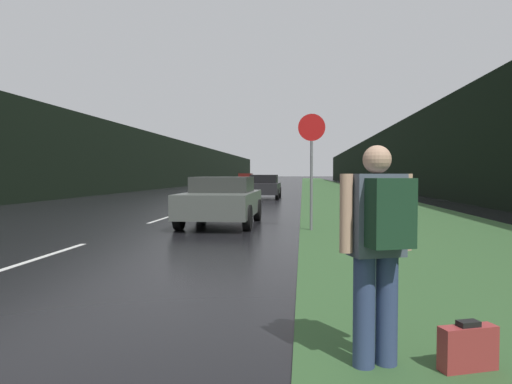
% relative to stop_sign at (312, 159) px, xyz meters
% --- Properties ---
extents(grass_verge, '(6.00, 240.00, 0.02)m').
position_rel_stop_sign_xyz_m(grass_verge, '(2.70, 29.79, -1.84)').
color(grass_verge, '#33562D').
rests_on(grass_verge, ground_plane).
extents(lane_stripe_b, '(0.12, 3.00, 0.01)m').
position_rel_stop_sign_xyz_m(lane_stripe_b, '(-4.79, -4.23, -1.85)').
color(lane_stripe_b, silver).
rests_on(lane_stripe_b, ground_plane).
extents(lane_stripe_c, '(0.12, 3.00, 0.01)m').
position_rel_stop_sign_xyz_m(lane_stripe_c, '(-4.79, 2.77, -1.85)').
color(lane_stripe_c, silver).
rests_on(lane_stripe_c, ground_plane).
extents(lane_stripe_d, '(0.12, 3.00, 0.01)m').
position_rel_stop_sign_xyz_m(lane_stripe_d, '(-4.79, 9.77, -1.85)').
color(lane_stripe_d, silver).
rests_on(lane_stripe_d, ground_plane).
extents(lane_stripe_e, '(0.12, 3.00, 0.01)m').
position_rel_stop_sign_xyz_m(lane_stripe_e, '(-4.79, 16.77, -1.85)').
color(lane_stripe_e, silver).
rests_on(lane_stripe_e, ground_plane).
extents(lane_stripe_f, '(0.12, 3.00, 0.01)m').
position_rel_stop_sign_xyz_m(lane_stripe_f, '(-4.79, 23.77, -1.85)').
color(lane_stripe_f, silver).
rests_on(lane_stripe_f, ground_plane).
extents(treeline_far_side, '(2.00, 140.00, 5.37)m').
position_rel_stop_sign_xyz_m(treeline_far_side, '(-15.29, 39.79, 0.84)').
color(treeline_far_side, black).
rests_on(treeline_far_side, ground_plane).
extents(treeline_near_side, '(2.00, 140.00, 5.82)m').
position_rel_stop_sign_xyz_m(treeline_near_side, '(8.70, 39.79, 1.06)').
color(treeline_near_side, black).
rests_on(treeline_near_side, ground_plane).
extents(stop_sign, '(0.70, 0.07, 3.01)m').
position_rel_stop_sign_xyz_m(stop_sign, '(0.00, 0.00, 0.00)').
color(stop_sign, slate).
rests_on(stop_sign, ground_plane).
extents(hitchhiker_with_backpack, '(0.56, 0.50, 1.68)m').
position_rel_stop_sign_xyz_m(hitchhiker_with_backpack, '(0.34, -8.38, -0.89)').
color(hitchhiker_with_backpack, navy).
rests_on(hitchhiker_with_backpack, ground_plane).
extents(suitcase, '(0.45, 0.27, 0.39)m').
position_rel_stop_sign_xyz_m(suitcase, '(0.99, -8.36, -1.67)').
color(suitcase, '#9E3333').
rests_on(suitcase, ground_plane).
extents(car_passing_near, '(2.01, 4.18, 1.38)m').
position_rel_stop_sign_xyz_m(car_passing_near, '(-2.54, 1.16, -1.14)').
color(car_passing_near, '#4C514C').
rests_on(car_passing_near, ground_plane).
extents(car_passing_far, '(1.94, 4.25, 1.42)m').
position_rel_stop_sign_xyz_m(car_passing_far, '(-2.54, 15.50, -1.13)').
color(car_passing_far, black).
rests_on(car_passing_far, ground_plane).
extents(car_oncoming, '(1.90, 4.14, 1.55)m').
position_rel_stop_sign_xyz_m(car_oncoming, '(-7.04, 42.55, -1.09)').
color(car_oncoming, maroon).
rests_on(car_oncoming, ground_plane).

